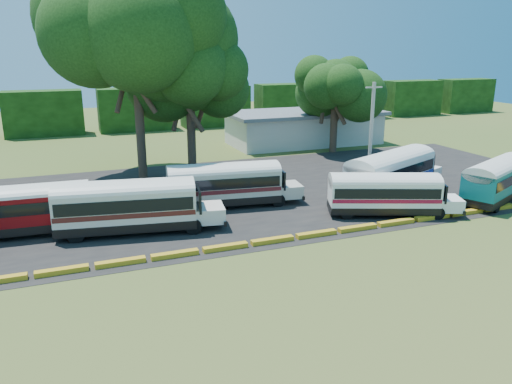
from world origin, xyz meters
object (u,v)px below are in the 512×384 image
object	(u,v)px
bus_cream_west	(130,203)
bus_teal	(499,177)
bus_white_red	(387,192)
bus_red	(26,207)
tree_west	(133,25)

from	to	relation	value
bus_cream_west	bus_teal	world-z (taller)	bus_cream_west
bus_white_red	bus_cream_west	bearing A→B (deg)	-167.95
bus_teal	bus_cream_west	bearing A→B (deg)	149.11
bus_red	bus_teal	bearing A→B (deg)	-5.36
bus_red	bus_cream_west	world-z (taller)	bus_cream_west
tree_west	bus_white_red	bearing A→B (deg)	-49.85
bus_cream_west	bus_white_red	world-z (taller)	bus_cream_west
bus_red	tree_west	xyz separation A→B (m)	(9.02, 12.10, 11.39)
bus_red	bus_cream_west	size ratio (longest dim) A/B	0.92
bus_red	tree_west	distance (m)	18.91
bus_cream_west	tree_west	size ratio (longest dim) A/B	0.60
bus_teal	tree_west	world-z (taller)	tree_west
bus_teal	tree_west	size ratio (longest dim) A/B	0.56
bus_teal	tree_west	distance (m)	32.00
bus_red	tree_west	size ratio (longest dim) A/B	0.56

